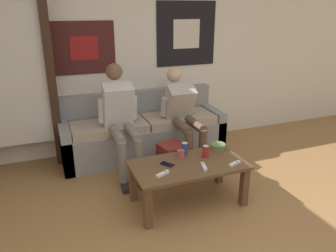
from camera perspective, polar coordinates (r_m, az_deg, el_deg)
wall_back at (r=4.47m, az=-4.37°, el=12.35°), size 10.00×0.07×2.55m
door_frame at (r=4.09m, az=-26.19°, el=8.57°), size 1.00×0.10×2.15m
couch at (r=4.36m, az=-4.33°, el=-1.23°), size 2.12×0.68×0.81m
coffee_table at (r=3.25m, az=3.54°, el=-7.76°), size 1.11×0.60×0.43m
person_seated_adult at (r=3.83m, az=-8.27°, el=1.79°), size 0.47×0.91×1.26m
person_seated_teen at (r=4.10m, az=2.56°, el=2.57°), size 0.47×0.99×1.15m
backpack at (r=3.85m, az=0.82°, el=-5.97°), size 0.33×0.33×0.38m
ceramic_bowl at (r=3.54m, az=8.71°, el=-3.48°), size 0.16×0.16×0.06m
pillar_candle at (r=3.31m, az=2.24°, el=-4.90°), size 0.07×0.07×0.10m
drink_can_blue at (r=3.39m, az=2.91°, el=-3.91°), size 0.07×0.07×0.12m
drink_can_red at (r=3.33m, az=6.58°, el=-4.43°), size 0.07×0.07×0.12m
game_controller_near_left at (r=3.25m, az=11.54°, el=-6.42°), size 0.15×0.08×0.03m
game_controller_near_right at (r=3.14m, az=6.26°, el=-7.03°), size 0.07×0.15×0.03m
game_controller_far_center at (r=3.00m, az=-0.94°, el=-8.33°), size 0.15×0.09×0.03m
cell_phone at (r=3.18m, az=-0.12°, el=-6.68°), size 0.13×0.15×0.01m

